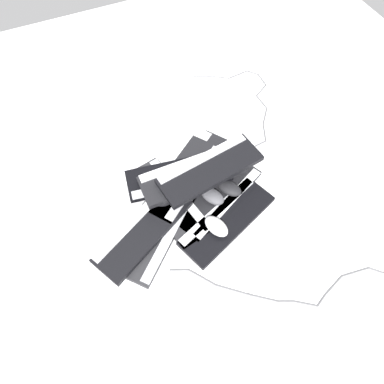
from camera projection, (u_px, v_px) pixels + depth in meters
The scene contains 17 objects.
ground_plane at pixel (204, 209), 1.45m from camera, with size 3.20×3.20×0.00m, color white.
keyboard_0 at pixel (218, 197), 1.47m from camera, with size 0.46×0.32×0.03m.
keyboard_1 at pixel (196, 170), 1.54m from camera, with size 0.45×0.38×0.03m.
keyboard_2 at pixel (169, 201), 1.46m from camera, with size 0.24×0.46×0.03m.
keyboard_3 at pixel (158, 232), 1.38m from camera, with size 0.43×0.40×0.03m.
keyboard_4 at pixel (227, 220), 1.41m from camera, with size 0.46×0.30×0.03m.
keyboard_5 at pixel (184, 178), 1.48m from camera, with size 0.44×0.38×0.03m.
keyboard_6 at pixel (179, 176), 1.45m from camera, with size 0.46×0.22×0.03m.
keyboard_7 at pixel (192, 174), 1.42m from camera, with size 0.44×0.15×0.03m.
keyboard_8 at pixel (210, 169), 1.40m from camera, with size 0.46×0.21×0.03m.
keyboard_9 at pixel (143, 230), 1.35m from camera, with size 0.46×0.34×0.03m.
mouse_0 at pixel (212, 196), 1.43m from camera, with size 0.11×0.07×0.04m, color #4C4C51.
mouse_1 at pixel (216, 226), 1.36m from camera, with size 0.11×0.07×0.04m, color silver.
mouse_2 at pixel (229, 188), 1.45m from camera, with size 0.11×0.07×0.04m, color black.
mouse_3 at pixel (159, 200), 1.42m from camera, with size 0.11×0.07×0.04m, color black.
cable_0 at pixel (290, 284), 1.28m from camera, with size 0.83×0.38×0.01m.
cable_1 at pixel (247, 99), 1.78m from camera, with size 0.36×0.60×0.01m.
Camera 1 is at (-0.32, -0.60, 1.29)m, focal length 32.00 mm.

